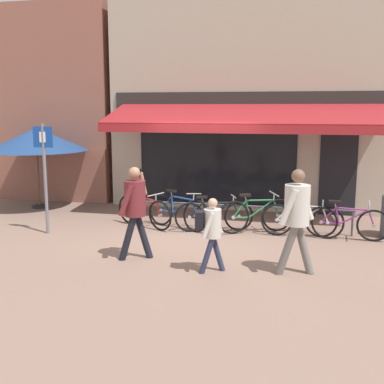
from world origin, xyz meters
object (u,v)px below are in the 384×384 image
(bicycle_red, at_px, (144,211))
(bicycle_silver, at_px, (302,220))
(pedestrian_adult, at_px, (135,203))
(pedestrian_child, at_px, (211,227))
(cafe_parasol, at_px, (36,139))
(bicycle_green, at_px, (256,215))
(pedestrian_second_adult, at_px, (297,211))
(bicycle_black, at_px, (214,215))
(parking_sign, at_px, (45,167))
(bicycle_purple, at_px, (347,222))
(bicycle_blue, at_px, (178,212))

(bicycle_red, xyz_separation_m, bicycle_silver, (3.51, -0.02, -0.01))
(pedestrian_adult, height_order, pedestrian_child, pedestrian_adult)
(cafe_parasol, bearing_deg, pedestrian_adult, -42.01)
(bicycle_green, xyz_separation_m, pedestrian_second_adult, (0.89, -2.48, 0.66))
(bicycle_red, distance_m, pedestrian_adult, 2.42)
(bicycle_black, xyz_separation_m, cafe_parasol, (-5.09, 1.41, 1.50))
(cafe_parasol, bearing_deg, pedestrian_child, -36.32)
(pedestrian_second_adult, bearing_deg, cafe_parasol, 159.29)
(bicycle_silver, height_order, pedestrian_second_adult, pedestrian_second_adult)
(pedestrian_adult, xyz_separation_m, cafe_parasol, (-4.08, 3.67, 0.83))
(bicycle_green, bearing_deg, pedestrian_child, -126.29)
(bicycle_green, distance_m, pedestrian_child, 2.77)
(bicycle_silver, xyz_separation_m, parking_sign, (-5.37, -0.97, 1.09))
(bicycle_purple, bearing_deg, bicycle_silver, -176.79)
(bicycle_black, relative_size, bicycle_silver, 0.97)
(bicycle_red, distance_m, bicycle_black, 1.62)
(bicycle_green, distance_m, bicycle_purple, 1.89)
(pedestrian_adult, height_order, pedestrian_second_adult, pedestrian_second_adult)
(bicycle_green, relative_size, cafe_parasol, 0.60)
(pedestrian_adult, xyz_separation_m, pedestrian_second_adult, (2.81, -0.16, 0.03))
(bicycle_black, distance_m, cafe_parasol, 5.49)
(bicycle_black, distance_m, pedestrian_second_adult, 3.10)
(bicycle_purple, distance_m, pedestrian_second_adult, 2.65)
(bicycle_blue, relative_size, bicycle_black, 0.97)
(bicycle_red, relative_size, bicycle_green, 0.95)
(pedestrian_adult, distance_m, pedestrian_second_adult, 2.81)
(bicycle_blue, distance_m, pedestrian_second_adult, 3.69)
(pedestrian_adult, bearing_deg, pedestrian_child, -18.99)
(bicycle_green, height_order, bicycle_purple, bicycle_green)
(pedestrian_adult, height_order, cafe_parasol, cafe_parasol)
(bicycle_silver, xyz_separation_m, pedestrian_second_adult, (-0.09, -2.39, 0.69))
(bicycle_silver, xyz_separation_m, pedestrian_child, (-1.45, -2.61, 0.41))
(bicycle_blue, xyz_separation_m, pedestrian_second_adult, (2.64, -2.50, 0.67))
(pedestrian_adult, xyz_separation_m, pedestrian_child, (1.44, -0.38, -0.25))
(bicycle_black, xyz_separation_m, bicycle_silver, (1.89, -0.03, 0.01))
(pedestrian_second_adult, relative_size, parking_sign, 0.74)
(bicycle_black, distance_m, pedestrian_child, 2.71)
(pedestrian_child, height_order, pedestrian_second_adult, pedestrian_second_adult)
(bicycle_blue, relative_size, bicycle_silver, 0.95)
(bicycle_green, xyz_separation_m, pedestrian_adult, (-1.91, -2.32, 0.63))
(pedestrian_adult, height_order, parking_sign, parking_sign)
(bicycle_red, bearing_deg, bicycle_green, 28.77)
(bicycle_blue, distance_m, cafe_parasol, 4.69)
(pedestrian_second_adult, height_order, parking_sign, parking_sign)
(bicycle_purple, relative_size, parking_sign, 0.72)
(bicycle_silver, xyz_separation_m, pedestrian_adult, (-2.90, -2.23, 0.66))
(bicycle_blue, relative_size, parking_sign, 0.69)
(parking_sign, bearing_deg, bicycle_black, 16.03)
(bicycle_red, height_order, pedestrian_child, pedestrian_child)
(bicycle_silver, height_order, pedestrian_child, pedestrian_child)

